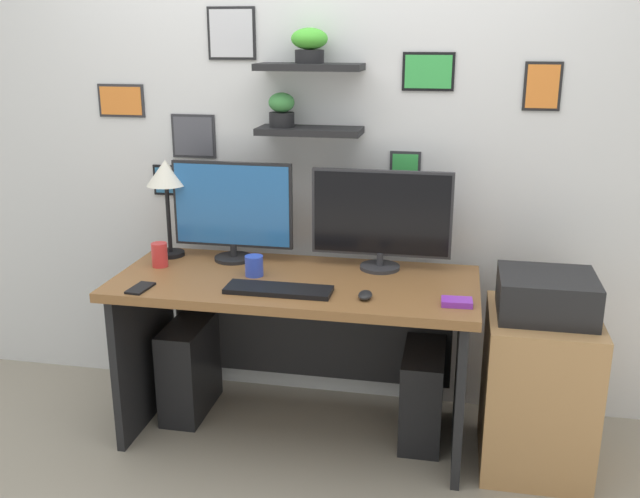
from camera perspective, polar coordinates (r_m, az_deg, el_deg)
The scene contains 16 objects.
ground_plane at distance 3.40m, azimuth -1.88°, elevation -14.44°, with size 8.00×8.00×0.00m, color gray.
back_wall_assembly at distance 3.35m, azimuth -0.44°, elevation 9.87°, with size 4.40×0.24×2.70m.
desk at distance 3.20m, azimuth -1.75°, elevation -5.69°, with size 1.57×0.68×0.75m.
monitor_left at distance 3.30m, azimuth -7.04°, elevation 3.19°, with size 0.56×0.18×0.46m.
monitor_right at distance 3.16m, azimuth 4.95°, elevation 2.53°, with size 0.62×0.18×0.45m.
keyboard at distance 2.92m, azimuth -3.35°, elevation -3.28°, with size 0.44×0.14×0.02m, color black.
computer_mouse at distance 2.85m, azimuth 3.65°, elevation -3.72°, with size 0.06×0.09×0.03m, color black.
desk_lamp at distance 3.38m, azimuth -12.26°, elevation 5.41°, with size 0.18×0.18×0.46m.
cell_phone at distance 3.04m, azimuth -14.23°, elevation -3.06°, with size 0.07×0.14×0.01m, color black.
coffee_mug at distance 3.11m, azimuth -5.32°, elevation -1.35°, with size 0.08×0.08×0.09m, color blue.
scissors_tray at distance 2.83m, azimuth 10.93°, elevation -4.21°, with size 0.12×0.08×0.02m, color purple.
water_cup at distance 3.30m, azimuth -12.76°, elevation -0.46°, with size 0.07×0.07×0.11m, color red.
drawer_cabinet at distance 3.16m, azimuth 17.04°, elevation -10.77°, with size 0.44×0.50×0.68m, color tan.
printer at distance 2.99m, azimuth 17.74°, elevation -3.56°, with size 0.38×0.34×0.17m, color black.
computer_tower_left at distance 3.52m, azimuth -10.42°, elevation -9.34°, with size 0.18×0.40×0.45m, color black.
computer_tower_right at distance 3.30m, azimuth 8.23°, elevation -11.46°, with size 0.18×0.40×0.42m, color black.
Camera 1 is at (0.67, -2.82, 1.77)m, focal length 39.83 mm.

